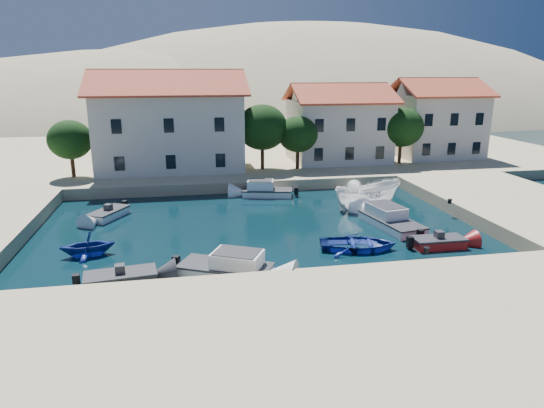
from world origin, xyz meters
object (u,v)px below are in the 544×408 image
(building_mid, at_px, (338,122))
(building_right, at_px, (436,117))
(building_left, at_px, (170,119))
(cabin_cruiser_south, at_px, (225,267))
(cabin_cruiser_east, at_px, (392,221))
(boat_east, at_px, (367,207))
(rowboat_south, at_px, (358,249))

(building_mid, height_order, building_right, building_right)
(building_left, bearing_deg, cabin_cruiser_south, -83.19)
(building_left, bearing_deg, building_right, 3.81)
(cabin_cruiser_south, bearing_deg, building_left, 123.32)
(cabin_cruiser_east, xyz_separation_m, boat_east, (0.19, 5.08, -0.48))
(building_left, height_order, boat_east, building_left)
(building_mid, bearing_deg, cabin_cruiser_south, -118.96)
(rowboat_south, bearing_deg, building_mid, -2.18)
(cabin_cruiser_east, bearing_deg, building_right, -43.85)
(building_mid, height_order, boat_east, building_mid)
(building_right, relative_size, rowboat_south, 2.01)
(building_mid, height_order, cabin_cruiser_south, building_mid)
(building_right, relative_size, boat_east, 1.59)
(rowboat_south, distance_m, cabin_cruiser_east, 5.37)
(building_mid, relative_size, cabin_cruiser_south, 1.96)
(building_mid, xyz_separation_m, cabin_cruiser_south, (-14.90, -26.94, -4.75))
(building_mid, relative_size, building_right, 1.11)
(cabin_cruiser_south, bearing_deg, cabin_cruiser_east, 53.53)
(cabin_cruiser_south, relative_size, boat_east, 0.90)
(building_right, distance_m, cabin_cruiser_south, 39.10)
(building_right, distance_m, boat_east, 22.70)
(boat_east, bearing_deg, cabin_cruiser_east, 166.11)
(building_right, height_order, rowboat_south, building_right)
(building_mid, height_order, rowboat_south, building_mid)
(building_right, xyz_separation_m, boat_east, (-14.47, -16.61, -5.47))
(building_right, height_order, boat_east, building_right)
(building_mid, bearing_deg, building_right, 4.76)
(building_left, height_order, cabin_cruiser_east, building_left)
(building_mid, xyz_separation_m, boat_east, (-2.47, -15.61, -5.22))
(building_right, relative_size, cabin_cruiser_east, 1.63)
(building_right, bearing_deg, cabin_cruiser_east, -124.05)
(building_mid, distance_m, rowboat_south, 25.81)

